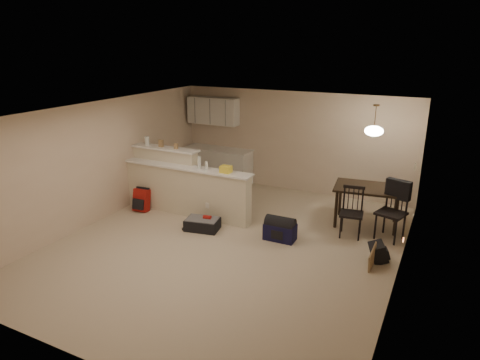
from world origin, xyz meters
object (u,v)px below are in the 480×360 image
Objects in this scene: dining_chair_near at (352,213)px; red_backpack at (142,200)px; dining_table at (368,192)px; suitcase at (202,224)px; navy_duffel at (280,232)px; dining_chair_far at (391,212)px; black_daypack at (378,252)px; pendant_lamp at (374,131)px.

dining_chair_near is 4.57m from red_backpack.
suitcase is (-2.90, -1.73, -0.62)m from dining_table.
navy_duffel is (3.33, 0.00, -0.09)m from red_backpack.
dining_chair_far reaches higher than dining_chair_near.
dining_chair_near is 2.83× the size of black_daypack.
suitcase is 1.78m from red_backpack.
dining_chair_near is 2.96m from suitcase.
navy_duffel is at bearing -132.25° from pendant_lamp.
red_backpack is 0.85× the size of navy_duffel.
navy_duffel is at bearing -4.39° from red_backpack.
pendant_lamp is 1.60m from dining_chair_far.
dining_chair_far is 2.14m from navy_duffel.
red_backpack is 1.44× the size of black_daypack.
dining_chair_far is (0.70, 0.21, 0.07)m from dining_chair_near.
dining_chair_near is 0.88× the size of dining_chair_far.
navy_duffel is at bearing -1.01° from suitcase.
black_daypack is at bearing -0.70° from navy_duffel.
red_backpack is (-1.76, 0.27, 0.14)m from suitcase.
dining_chair_near is at bearing 9.80° from suitcase.
dining_table is at bearing 45.00° from pendant_lamp.
navy_duffel is 1.70× the size of black_daypack.
navy_duffel reaches higher than black_daypack.
navy_duffel is at bearing -155.09° from dining_chair_near.
suitcase is (-3.44, -1.24, -0.45)m from dining_chair_far.
suitcase is at bearing -149.15° from pendant_lamp.
dining_table is 4.09× the size of black_daypack.
pendant_lamp is 0.63× the size of dining_chair_near.
red_backpack is at bearing 160.45° from suitcase.
red_backpack is (-4.50, -0.76, -0.24)m from dining_chair_near.
dining_table is at bearing 20.07° from suitcase.
pendant_lamp is 1.66m from dining_chair_near.
pendant_lamp is 3.87m from suitcase.
black_daypack is at bearing -71.07° from pendant_lamp.
suitcase is 1.32× the size of red_backpack.
dining_chair_far is at bearing -22.74° from black_daypack.
dining_chair_far is at bearing 9.08° from suitcase.
dining_table reaches higher than black_daypack.
pendant_lamp is 1.04× the size of navy_duffel.
pendant_lamp is 1.23× the size of red_backpack.
red_backpack is at bearing -178.49° from dining_chair_near.
red_backpack is 5.16m from black_daypack.
pendant_lamp reaches higher than navy_duffel.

